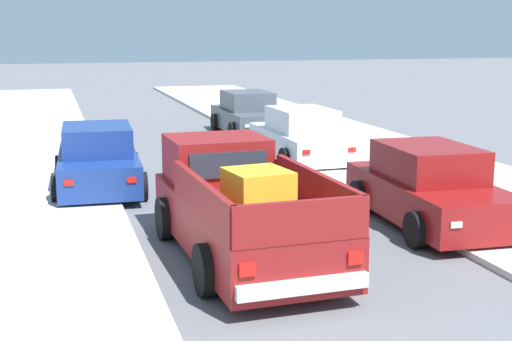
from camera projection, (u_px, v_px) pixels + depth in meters
The scene contains 8 objects.
sidewalk_right at pixel (430, 177), 17.89m from camera, with size 5.28×60.00×0.12m, color beige.
curb_left at pixel (52, 201), 15.37m from camera, with size 0.16×60.00×0.10m, color silver.
curb_right at pixel (385, 180), 17.55m from camera, with size 0.16×60.00×0.10m, color silver.
pickup_truck at pixel (239, 209), 11.71m from camera, with size 2.35×5.27×1.80m.
car_left_near at pixel (429, 188), 13.60m from camera, with size 2.16×4.32×1.54m.
car_left_mid at pixel (301, 137), 20.14m from camera, with size 2.08×4.28×1.54m.
car_right_mid at pixel (248, 115), 25.41m from camera, with size 2.04×4.27×1.54m.
car_left_far at pixel (98, 160), 16.53m from camera, with size 2.17×4.32×1.54m.
Camera 1 is at (-3.93, -3.58, 3.69)m, focal length 49.89 mm.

